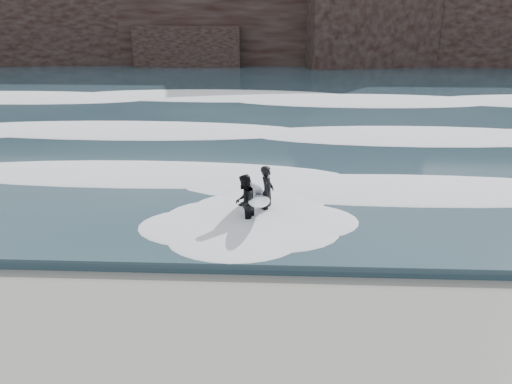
# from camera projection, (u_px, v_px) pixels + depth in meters

# --- Properties ---
(ground) EXTENTS (120.00, 120.00, 0.00)m
(ground) POSITION_uv_depth(u_px,v_px,m) (241.00, 358.00, 9.36)
(ground) COLOR olive
(ground) RESTS_ON ground
(sea) EXTENTS (90.00, 52.00, 0.30)m
(sea) POSITION_uv_depth(u_px,v_px,m) (270.00, 90.00, 36.34)
(sea) COLOR #233844
(sea) RESTS_ON ground
(headland) EXTENTS (70.00, 9.00, 10.00)m
(headland) POSITION_uv_depth(u_px,v_px,m) (273.00, 13.00, 50.44)
(headland) COLOR black
(headland) RESTS_ON ground
(foam_near) EXTENTS (60.00, 3.20, 0.20)m
(foam_near) POSITION_uv_depth(u_px,v_px,m) (259.00, 178.00, 17.61)
(foam_near) COLOR white
(foam_near) RESTS_ON sea
(foam_mid) EXTENTS (60.00, 4.00, 0.24)m
(foam_mid) POSITION_uv_depth(u_px,v_px,m) (265.00, 130.00, 24.12)
(foam_mid) COLOR white
(foam_mid) RESTS_ON sea
(foam_far) EXTENTS (60.00, 4.80, 0.30)m
(foam_far) POSITION_uv_depth(u_px,v_px,m) (269.00, 96.00, 32.50)
(foam_far) COLOR white
(foam_far) RESTS_ON sea
(surfer_left) EXTENTS (0.99, 1.85, 1.69)m
(surfer_left) POSITION_uv_depth(u_px,v_px,m) (264.00, 192.00, 15.07)
(surfer_left) COLOR black
(surfer_left) RESTS_ON ground
(surfer_right) EXTENTS (1.17, 2.34, 1.65)m
(surfer_right) POSITION_uv_depth(u_px,v_px,m) (247.00, 202.00, 14.38)
(surfer_right) COLOR black
(surfer_right) RESTS_ON ground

